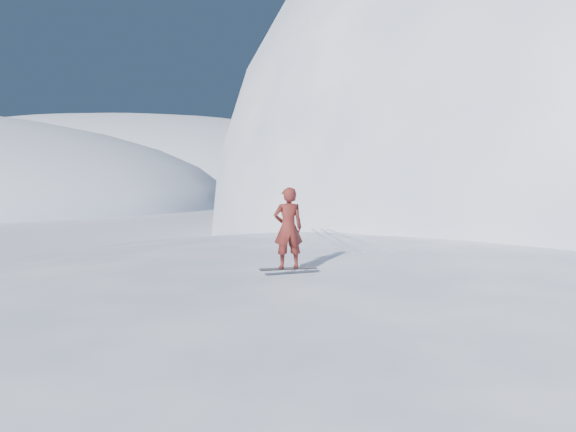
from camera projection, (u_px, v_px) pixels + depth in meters
name	position (u px, v px, depth m)	size (l,w,h in m)	color
ground	(391.00, 366.00, 12.06)	(400.00, 400.00, 0.00)	white
near_ridge	(404.00, 328.00, 15.05)	(36.00, 28.00, 4.80)	white
peak_shoulder	(485.00, 246.00, 32.02)	(28.00, 24.00, 18.00)	white
far_ridge_c	(128.00, 193.00, 121.54)	(140.00, 90.00, 36.00)	white
wind_bumps	(355.00, 337.00, 14.17)	(16.00, 14.40, 1.00)	white
snowboard	(288.00, 269.00, 11.39)	(1.28, 0.24, 0.02)	black
snowboarder	(288.00, 228.00, 11.31)	(0.65, 0.43, 1.79)	maroon
board_tracks	(341.00, 238.00, 16.62)	(2.08, 5.96, 0.04)	silver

